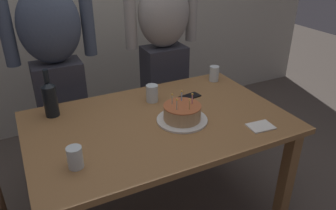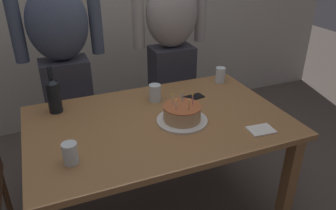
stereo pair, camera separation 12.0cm
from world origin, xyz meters
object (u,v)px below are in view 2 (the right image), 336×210
Objects in this scene: wine_bottle at (54,94)px; cell_phone at (193,97)px; water_glass_side at (220,75)px; person_man_bearded at (64,66)px; water_glass_far at (155,93)px; person_woman_cardigan at (172,52)px; napkin_stack at (261,130)px; birthday_cake at (182,114)px; water_glass_near at (70,153)px.

wine_bottle is 2.03× the size of cell_phone.
person_man_bearded is (-1.05, 0.40, 0.08)m from water_glass_side.
water_glass_far is 0.07× the size of person_woman_cardigan.
water_glass_side is 0.38× the size of wine_bottle.
person_man_bearded reaches higher than napkin_stack.
napkin_stack is (0.36, -0.26, -0.04)m from birthday_cake.
water_glass_far is at bearing 158.43° from cell_phone.
wine_bottle is (-0.61, 0.09, 0.06)m from water_glass_far.
water_glass_side is at bearing 20.05° from cell_phone.
person_woman_cardigan is at bearing 71.07° from birthday_cake.
cell_phone is (0.20, 0.26, -0.04)m from birthday_cake.
water_glass_near reaches higher than napkin_stack.
water_glass_near is 0.96× the size of water_glass_side.
wine_bottle reaches higher than water_glass_side.
cell_phone is at bearing 142.92° from person_man_bearded.
person_woman_cardigan is (0.93, 0.99, 0.08)m from water_glass_near.
water_glass_near is 0.99m from person_man_bearded.
water_glass_far is at bearing 125.78° from napkin_stack.
cell_phone is 0.54m from napkin_stack.
water_glass_side is at bearing 78.72° from napkin_stack.
birthday_cake reaches higher than napkin_stack.
birthday_cake is at bearing 123.85° from person_man_bearded.
person_man_bearded reaches higher than wine_bottle.
water_glass_near reaches higher than cell_phone.
water_glass_far reaches higher than cell_phone.
cell_phone is 0.09× the size of person_woman_cardigan.
person_woman_cardigan is at bearing 118.30° from water_glass_side.
person_woman_cardigan reaches higher than water_glass_side.
person_woman_cardigan is at bearing 24.01° from wine_bottle.
water_glass_side is 0.70m from napkin_stack.
person_woman_cardigan is (-0.08, 1.09, 0.13)m from napkin_stack.
napkin_stack is (0.16, -0.52, 0.00)m from cell_phone.
wine_bottle is at bearing 171.66° from water_glass_far.
water_glass_side is at bearing 0.99° from wine_bottle.
birthday_cake is 1.02× the size of wine_bottle.
person_woman_cardigan is at bearing 46.61° from water_glass_near.
person_man_bearded is 1.00× the size of person_woman_cardigan.
person_man_bearded is at bearing 134.03° from cell_phone.
person_woman_cardigan reaches higher than water_glass_far.
water_glass_near is 1.29m from water_glass_side.
water_glass_near is at bearing 84.45° from person_man_bearded.
water_glass_side is (0.50, 0.42, 0.01)m from birthday_cake.
person_woman_cardigan is at bearing 56.90° from water_glass_far.
water_glass_side is at bearing 40.28° from birthday_cake.
napkin_stack is 1.10m from person_woman_cardigan.
wine_bottle is at bearing 147.13° from napkin_stack.
birthday_cake is at bearing -80.76° from water_glass_far.
water_glass_far is at bearing -168.68° from water_glass_side.
water_glass_near is at bearing 174.35° from napkin_stack.
water_glass_near is 0.57m from wine_bottle.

